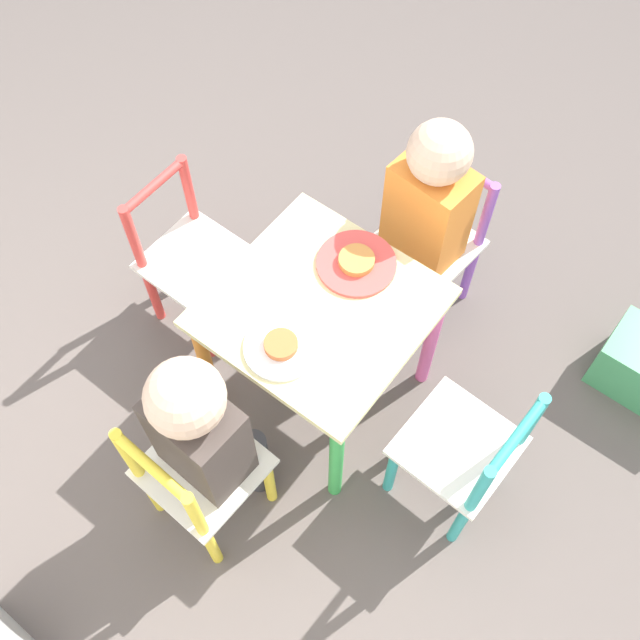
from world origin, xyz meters
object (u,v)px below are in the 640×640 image
Objects in this scene: chair_red at (192,259)px; plate_front at (356,263)px; plate_back at (281,347)px; chair_yellow at (197,477)px; child_back at (205,430)px; chair_teal at (465,454)px; kids_table at (320,323)px; chair_purple at (429,244)px; child_front at (424,215)px.

chair_red is 2.64× the size of plate_front.
plate_back is at bearing -107.74° from chair_red.
child_back reaches higher than chair_yellow.
plate_front is (-0.02, -0.60, 0.22)m from chair_yellow.
chair_yellow is 3.00× the size of plate_back.
chair_teal is 0.63m from child_back.
chair_red and chair_teal have the same top height.
kids_table is 0.48m from chair_purple.
chair_purple is 2.64× the size of plate_front.
chair_purple is at bearing -91.65° from child_back.
child_front is at bearing -51.26° from chair_red.
chair_purple reaches higher than plate_back.
child_back is 3.65× the size of plate_front.
child_front is at bearing -91.43° from chair_yellow.
plate_back is (0.00, 0.29, 0.00)m from plate_front.
chair_teal is at bearing -43.43° from chair_purple.
chair_red is (0.44, -0.46, 0.00)m from chair_yellow.
chair_yellow is 0.70× the size of child_front.
kids_table is 2.82× the size of plate_back.
child_front is 4.27× the size of plate_back.
plate_back is (-0.46, 0.15, 0.22)m from chair_red.
child_front reaches higher than chair_teal.
chair_teal is (-0.48, -0.44, 0.00)m from chair_yellow.
child_back reaches higher than plate_back.
plate_front and plate_back have the same top height.
chair_red is 0.62m from child_back.
kids_table is at bearing -90.00° from chair_purple.
child_front is at bearing -98.85° from plate_front.
child_back is at bearing -131.75° from chair_red.
kids_table is at bearing -90.00° from child_front.
chair_purple reaches higher than plate_front.
plate_front is at bearing -90.00° from plate_back.
child_back reaches higher than chair_red.
chair_teal is at bearing 177.54° from kids_table.
kids_table is at bearing -90.00° from chair_red.
chair_purple is at bearing -47.53° from chair_red.
child_front is at bearing -90.00° from chair_purple.
chair_teal is at bearing -90.97° from chair_red.
plate_back is at bearing 90.00° from kids_table.
chair_red is at bearing -89.03° from chair_teal.
plate_front reaches higher than kids_table.
plate_front is (0.04, 0.25, 0.03)m from child_front.
chair_purple is at bearing -98.22° from plate_front.
chair_yellow is 0.65m from chair_teal.
child_front reaches higher than chair_purple.
chair_purple is at bearing -95.59° from kids_table.
chair_red is at bearing -136.20° from child_front.
chair_teal is (-0.41, 0.48, 0.00)m from chair_purple.
chair_purple is 0.72× the size of child_back.
chair_yellow is 0.72× the size of child_back.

